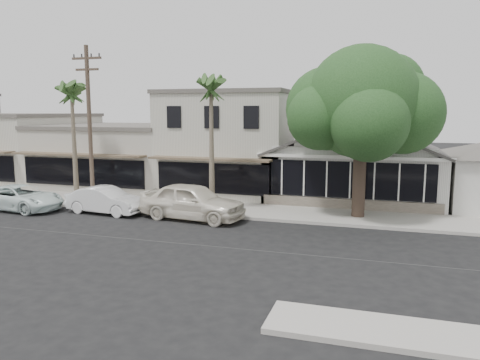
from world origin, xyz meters
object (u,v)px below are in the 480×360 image
(utility_pole, at_px, (90,123))
(shade_tree, at_px, (361,106))
(car_1, at_px, (106,200))
(car_0, at_px, (192,201))
(car_2, at_px, (20,198))

(utility_pole, height_order, shade_tree, utility_pole)
(utility_pole, bearing_deg, shade_tree, 7.22)
(shade_tree, bearing_deg, car_1, -167.36)
(car_1, height_order, shade_tree, shade_tree)
(utility_pole, distance_m, shade_tree, 14.63)
(utility_pole, height_order, car_1, utility_pole)
(car_0, xyz_separation_m, car_1, (-5.00, -0.10, -0.21))
(car_1, xyz_separation_m, shade_tree, (12.96, 2.91, 5.00))
(car_2, xyz_separation_m, shade_tree, (17.96, 3.58, 5.02))
(car_2, height_order, shade_tree, shade_tree)
(car_2, bearing_deg, utility_pole, -58.85)
(shade_tree, bearing_deg, car_0, -160.60)
(car_0, relative_size, shade_tree, 0.63)
(car_2, distance_m, shade_tree, 18.99)
(utility_pole, bearing_deg, car_0, -8.44)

